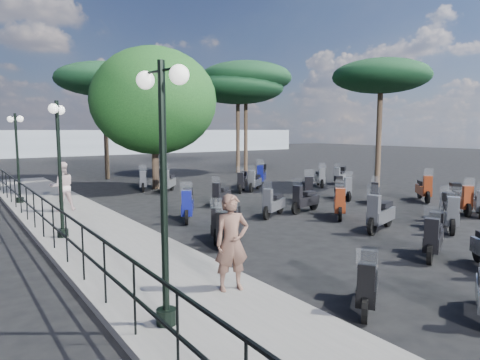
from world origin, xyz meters
TOP-DOWN VIEW (x-y plane):
  - ground at (0.00, 0.00)m, footprint 120.00×120.00m
  - sidewalk at (-6.50, 3.00)m, footprint 3.00×30.00m
  - railing at (-7.80, 2.80)m, footprint 0.04×26.04m
  - lamp_post_0 at (-7.29, -4.67)m, footprint 0.40×1.14m
  - lamp_post_1 at (-7.37, 1.80)m, footprint 0.58×1.02m
  - lamp_post_2 at (-7.52, 8.66)m, footprint 0.50×1.01m
  - woman at (-5.70, -4.06)m, footprint 0.73×0.57m
  - pedestrian_far at (-6.49, 5.82)m, footprint 0.88×0.70m
  - scooter_0 at (-4.08, -5.83)m, footprint 1.32×1.03m
  - scooter_2 at (-3.79, -1.01)m, footprint 1.30×1.15m
  - scooter_3 at (-3.46, -0.77)m, footprint 1.12×1.30m
  - scooter_4 at (-3.23, 2.38)m, footprint 1.07×1.60m
  - scooter_5 at (-1.70, 10.06)m, footprint 0.89×1.57m
  - scooter_7 at (-0.34, -4.77)m, footprint 1.58×0.93m
  - scooter_8 at (1.38, -0.22)m, footprint 1.39×1.37m
  - scooter_9 at (1.03, 1.17)m, footprint 1.66×0.67m
  - scooter_10 at (-0.77, 4.16)m, footprint 1.35×0.99m
  - scooter_11 at (-0.96, 8.73)m, footprint 1.28×1.50m
  - scooter_13 at (2.68, -3.49)m, footprint 1.56×1.20m
  - scooter_14 at (0.86, -2.32)m, footprint 1.82×0.82m
  - scooter_15 at (-0.46, 1.19)m, footprint 1.54×0.95m
  - scooter_16 at (2.87, 6.77)m, footprint 1.42×1.12m
  - scooter_17 at (2.12, 6.81)m, footprint 1.23×1.31m
  - scooter_19 at (5.61, -2.25)m, footprint 1.31×1.42m
  - scooter_20 at (5.71, -2.88)m, footprint 1.37×0.90m
  - scooter_21 at (2.75, 2.83)m, footprint 1.22×1.50m
  - scooter_22 at (4.49, 2.40)m, footprint 0.91×1.51m
  - scooter_23 at (4.56, 8.41)m, footprint 1.41×1.45m
  - scooter_26 at (7.06, 0.13)m, footprint 1.37×1.39m
  - scooter_27 at (4.79, 0.96)m, footprint 1.22×1.04m
  - scooter_28 at (8.40, 6.15)m, footprint 1.47×0.88m
  - scooter_29 at (6.69, 5.97)m, footprint 1.09×1.43m
  - scooter_30 at (-3.73, -0.48)m, footprint 1.12×1.30m
  - scooter_31 at (4.26, -2.40)m, footprint 1.37×0.90m
  - broadleaf_tree at (-0.95, 10.26)m, footprint 6.38×6.38m
  - pine_0 at (7.82, 14.51)m, footprint 6.43×6.43m
  - pine_1 at (7.28, 14.72)m, footprint 6.40×6.40m
  - pine_2 at (-1.62, 16.17)m, footprint 5.84×5.84m
  - pine_3 at (9.18, 4.20)m, footprint 5.08×5.08m
  - distant_hills at (0.00, 45.00)m, footprint 70.00×8.00m

SIDE VIEW (x-z plane):
  - ground at x=0.00m, z-range 0.00..0.00m
  - sidewalk at x=-6.50m, z-range 0.00..0.15m
  - scooter_27 at x=4.79m, z-range -0.18..1.02m
  - scooter_20 at x=5.71m, z-range -0.19..1.04m
  - scooter_31 at x=4.26m, z-range -0.19..1.04m
  - scooter_10 at x=-0.77m, z-range -0.19..1.06m
  - scooter_3 at x=-3.46m, z-range -0.20..1.09m
  - scooter_30 at x=-3.73m, z-range -0.20..1.09m
  - scooter_0 at x=-4.08m, z-range -0.15..1.07m
  - scooter_9 at x=1.03m, z-range -0.21..1.14m
  - scooter_15 at x=-0.46m, z-range -0.21..1.14m
  - scooter_29 at x=6.69m, z-range -0.21..1.14m
  - scooter_16 at x=2.87m, z-range -0.21..1.15m
  - scooter_28 at x=8.40m, z-range -0.15..1.10m
  - scooter_2 at x=-3.79m, z-range -0.16..1.11m
  - scooter_22 at x=4.49m, z-range -0.16..1.14m
  - scooter_17 at x=2.12m, z-range -0.16..1.15m
  - scooter_5 at x=-1.70m, z-range -0.16..1.17m
  - scooter_21 at x=2.75m, z-range -0.22..1.23m
  - scooter_26 at x=7.06m, z-range -0.22..1.24m
  - scooter_7 at x=-0.34m, z-range -0.17..1.18m
  - scooter_11 at x=-0.96m, z-range -0.23..1.25m
  - scooter_14 at x=0.86m, z-range -0.23..1.26m
  - scooter_19 at x=5.61m, z-range -0.17..1.23m
  - scooter_4 at x=-3.23m, z-range -0.17..1.24m
  - scooter_8 at x=1.38m, z-range -0.17..1.24m
  - scooter_13 at x=2.68m, z-range -0.18..1.26m
  - scooter_23 at x=4.56m, z-range -0.18..1.29m
  - railing at x=-7.80m, z-range 0.35..1.45m
  - woman at x=-5.70m, z-range 0.15..1.92m
  - pedestrian_far at x=-6.49m, z-range 0.15..1.92m
  - distant_hills at x=0.00m, z-range 0.00..3.00m
  - lamp_post_2 at x=-7.52m, z-range 0.40..3.96m
  - lamp_post_1 at x=-7.37m, z-range 0.41..4.10m
  - lamp_post_0 at x=-7.29m, z-range 0.42..4.33m
  - broadleaf_tree at x=-0.95m, z-range 0.90..8.13m
  - pine_3 at x=9.18m, z-range 2.46..9.20m
  - pine_1 at x=7.28m, z-range 2.41..9.49m
  - pine_2 at x=-1.62m, z-range 2.52..9.66m
  - pine_0 at x=7.82m, z-range 2.76..10.56m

